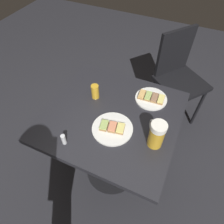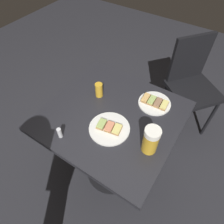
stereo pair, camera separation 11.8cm
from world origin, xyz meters
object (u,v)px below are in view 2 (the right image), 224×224
(plate_far, at_px, (109,128))
(cafe_chair, at_px, (191,82))
(salt_shaker, at_px, (60,133))
(plate_near, at_px, (155,103))
(beer_mug, at_px, (151,139))
(beer_glass_small, at_px, (99,90))

(plate_far, relative_size, cafe_chair, 0.25)
(salt_shaker, bearing_deg, cafe_chair, 69.56)
(plate_near, bearing_deg, beer_mug, -69.99)
(beer_mug, bearing_deg, cafe_chair, 91.11)
(salt_shaker, distance_m, cafe_chair, 1.21)
(plate_near, distance_m, beer_mug, 0.33)
(beer_glass_small, bearing_deg, beer_mug, -21.63)
(salt_shaker, bearing_deg, beer_glass_small, 91.39)
(beer_glass_small, height_order, salt_shaker, beer_glass_small)
(plate_far, xyz_separation_m, beer_mug, (0.24, 0.01, 0.07))
(beer_mug, bearing_deg, salt_shaker, -155.39)
(beer_mug, height_order, beer_glass_small, beer_mug)
(plate_far, height_order, cafe_chair, cafe_chair)
(plate_near, height_order, beer_glass_small, beer_glass_small)
(plate_near, bearing_deg, beer_glass_small, -158.69)
(cafe_chair, bearing_deg, plate_far, 24.87)
(plate_near, xyz_separation_m, salt_shaker, (-0.32, -0.50, 0.02))
(plate_near, relative_size, beer_glass_small, 2.12)
(plate_near, distance_m, beer_glass_small, 0.36)
(plate_far, bearing_deg, beer_glass_small, 137.58)
(plate_near, height_order, cafe_chair, cafe_chair)
(plate_near, distance_m, plate_far, 0.34)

